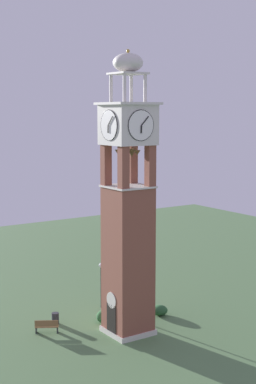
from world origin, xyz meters
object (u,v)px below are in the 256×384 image
Objects in this scene: clock_tower at (128,218)px; trash_bin at (55,318)px; park_bench at (47,326)px; lamp_post at (101,276)px.

trash_bin is (-4.28, -3.36, -7.54)m from clock_tower.
clock_tower reaches higher than park_bench.
park_bench is at bearing -68.10° from lamp_post.
clock_tower reaches higher than trash_bin.
lamp_post is at bearing 111.90° from park_bench.
clock_tower is at bearing 56.88° from park_bench.
lamp_post is (-5.34, 1.12, -5.45)m from clock_tower.
trash_bin is at bearing -76.68° from lamp_post.
trash_bin is (1.06, -4.48, -2.09)m from lamp_post.
lamp_post is at bearing 168.13° from clock_tower.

